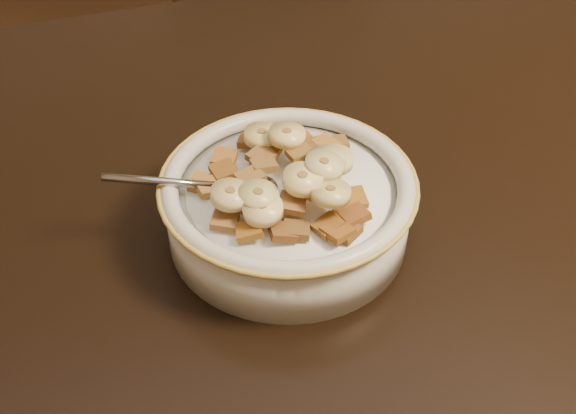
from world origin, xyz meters
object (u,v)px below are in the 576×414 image
object	(u,v)px
table	(484,188)
spoon	(248,188)
chair	(307,48)
cereal_bowl	(288,212)

from	to	relation	value
table	spoon	size ratio (longest dim) A/B	28.70
table	spoon	xyz separation A→B (m)	(-0.24, -0.02, 0.07)
spoon	chair	bearing A→B (deg)	170.25
chair	cereal_bowl	size ratio (longest dim) A/B	4.84
table	spoon	bearing A→B (deg)	-177.67
table	chair	world-z (taller)	chair
cereal_bowl	spoon	distance (m)	0.04
table	chair	xyz separation A→B (m)	(0.06, 0.71, -0.24)
cereal_bowl	spoon	xyz separation A→B (m)	(-0.03, 0.01, 0.03)
chair	spoon	distance (m)	0.85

